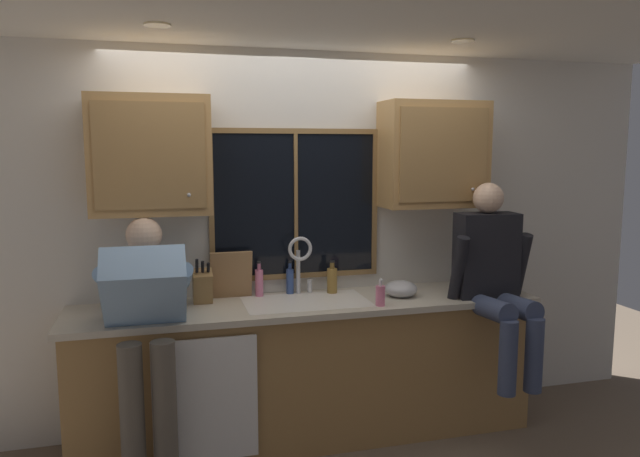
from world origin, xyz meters
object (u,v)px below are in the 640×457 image
person_standing (146,323)px  bottle_amber_small (259,282)px  person_sitting_on_counter (494,272)px  bottle_green_glass (290,280)px  mixing_bowl (401,289)px  knife_block (203,287)px  cutting_board (231,275)px  bottle_tall_clear (332,280)px  soap_dispenser (380,295)px

person_standing → bottle_amber_small: person_standing is taller
person_sitting_on_counter → bottle_green_glass: 1.35m
mixing_bowl → knife_block: bearing=173.2°
person_standing → cutting_board: 0.75m
mixing_bowl → bottle_green_glass: (-0.70, 0.26, 0.04)m
cutting_board → bottle_tall_clear: cutting_board is taller
knife_block → bottle_amber_small: knife_block is taller
person_standing → knife_block: 0.54m
knife_block → soap_dispenser: size_ratio=1.82×
cutting_board → person_standing: bearing=-136.7°
person_standing → bottle_tall_clear: 1.30m
cutting_board → bottle_green_glass: size_ratio=1.43×
soap_dispenser → bottle_amber_small: 0.82m
person_sitting_on_counter → mixing_bowl: (-0.55, 0.24, -0.13)m
bottle_tall_clear → person_standing: bearing=-159.1°
person_sitting_on_counter → cutting_board: bearing=163.5°
cutting_board → person_sitting_on_counter: bearing=-16.5°
soap_dispenser → bottle_amber_small: (-0.70, 0.44, 0.03)m
person_standing → cutting_board: bearing=43.3°
cutting_board → bottle_amber_small: size_ratio=1.35×
bottle_green_glass → bottle_amber_small: (-0.21, -0.02, 0.01)m
soap_dispenser → person_standing: bearing=-177.2°
knife_block → soap_dispenser: bearing=-17.8°
bottle_green_glass → bottle_tall_clear: size_ratio=0.99×
person_standing → knife_block: size_ratio=4.67×
bottle_green_glass → bottle_amber_small: bearing=-175.6°
person_standing → bottle_amber_small: bearing=35.0°
person_standing → soap_dispenser: size_ratio=8.49×
person_standing → mixing_bowl: (1.64, 0.26, 0.03)m
bottle_amber_small → bottle_tall_clear: bearing=-4.6°
mixing_bowl → bottle_amber_small: bearing=165.1°
cutting_board → bottle_tall_clear: (0.68, -0.04, -0.06)m
cutting_board → mixing_bowl: (1.10, -0.24, -0.11)m
knife_block → soap_dispenser: (1.07, -0.35, -0.04)m
person_standing → mixing_bowl: bearing=9.0°
person_sitting_on_counter → bottle_tall_clear: size_ratio=5.60×
knife_block → bottle_amber_small: bearing=13.4°
person_sitting_on_counter → bottle_tall_clear: person_sitting_on_counter is taller
knife_block → mixing_bowl: 1.30m
mixing_bowl → bottle_green_glass: size_ratio=0.98×
cutting_board → bottle_green_glass: bearing=2.5°
bottle_green_glass → bottle_amber_small: size_ratio=0.94×
knife_block → soap_dispenser: knife_block is taller
bottle_green_glass → mixing_bowl: bearing=-20.4°
knife_block → cutting_board: (0.19, 0.09, 0.05)m
bottle_amber_small → mixing_bowl: bearing=-14.9°
cutting_board → mixing_bowl: size_ratio=1.46×
knife_block → soap_dispenser: 1.13m
person_standing → soap_dispenser: 1.42m
mixing_bowl → bottle_tall_clear: (-0.42, 0.20, 0.04)m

